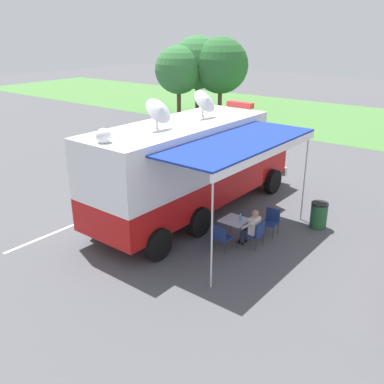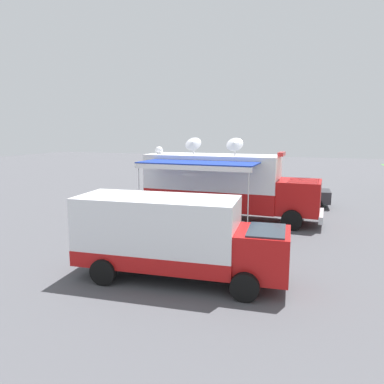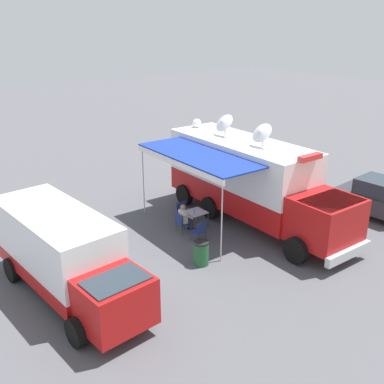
{
  "view_description": "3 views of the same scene",
  "coord_description": "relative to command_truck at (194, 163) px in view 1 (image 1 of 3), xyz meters",
  "views": [
    {
      "loc": [
        8.76,
        -10.79,
        6.46
      ],
      "look_at": [
        0.58,
        -0.08,
        1.23
      ],
      "focal_mm": 39.94,
      "sensor_mm": 36.0,
      "label": 1
    },
    {
      "loc": [
        19.32,
        5.6,
        4.81
      ],
      "look_at": [
        0.92,
        -0.85,
        1.53
      ],
      "focal_mm": 34.39,
      "sensor_mm": 36.0,
      "label": 2
    },
    {
      "loc": [
        13.18,
        13.6,
        8.3
      ],
      "look_at": [
        1.92,
        -1.01,
        1.27
      ],
      "focal_mm": 42.11,
      "sensor_mm": 36.0,
      "label": 3
    }
  ],
  "objects": [
    {
      "name": "tree_right_of_centre",
      "position": [
        -9.94,
        16.49,
        1.77
      ],
      "size": [
        4.19,
        4.19,
        5.82
      ],
      "color": "brown",
      "rests_on": "ground"
    },
    {
      "name": "folding_chair_at_table",
      "position": [
        3.11,
        -0.88,
        -1.43
      ],
      "size": [
        0.49,
        0.49,
        0.87
      ],
      "color": "navy",
      "rests_on": "ground"
    },
    {
      "name": "ground_plane",
      "position": [
        -0.05,
        -0.75,
        -1.95
      ],
      "size": [
        100.0,
        100.0,
        0.0
      ],
      "primitive_type": "plane",
      "color": "#515156"
    },
    {
      "name": "seated_responder",
      "position": [
        2.92,
        -0.88,
        -1.3
      ],
      "size": [
        0.67,
        0.56,
        1.25
      ],
      "color": "silver",
      "rests_on": "ground"
    },
    {
      "name": "lot_stripe",
      "position": [
        -2.77,
        -3.53,
        -1.94
      ],
      "size": [
        0.22,
        4.8,
        0.01
      ],
      "primitive_type": "cube",
      "rotation": [
        0.0,
        0.0,
        -0.02
      ],
      "color": "silver",
      "rests_on": "ground"
    },
    {
      "name": "folding_table",
      "position": [
        2.31,
        -0.91,
        -1.27
      ],
      "size": [
        0.82,
        0.82,
        0.73
      ],
      "color": "silver",
      "rests_on": "ground"
    },
    {
      "name": "tree_left_of_centre",
      "position": [
        -11.83,
        16.07,
        1.91
      ],
      "size": [
        4.03,
        4.03,
        5.88
      ],
      "color": "brown",
      "rests_on": "ground"
    },
    {
      "name": "grass_verge",
      "position": [
        -0.05,
        20.05,
        -1.94
      ],
      "size": [
        80.0,
        14.0,
        0.01
      ],
      "primitive_type": "cube",
      "color": "#4C7F3D",
      "rests_on": "ground"
    },
    {
      "name": "folding_chair_spare_by_truck",
      "position": [
        3.02,
        0.23,
        -1.43
      ],
      "size": [
        0.51,
        0.51,
        0.87
      ],
      "color": "navy",
      "rests_on": "ground"
    },
    {
      "name": "trash_bin",
      "position": [
        4.09,
        1.66,
        -1.49
      ],
      "size": [
        0.57,
        0.57,
        0.91
      ],
      "color": "#235B33",
      "rests_on": "ground"
    },
    {
      "name": "command_truck",
      "position": [
        0.0,
        0.0,
        0.0
      ],
      "size": [
        4.97,
        9.54,
        4.53
      ],
      "color": "#B71414",
      "rests_on": "ground"
    },
    {
      "name": "car_behind_truck",
      "position": [
        -4.9,
        3.39,
        -1.07
      ],
      "size": [
        2.23,
        4.31,
        1.76
      ],
      "color": "#2D2D33",
      "rests_on": "ground"
    },
    {
      "name": "folding_chair_beside_table",
      "position": [
        2.36,
        -1.76,
        -1.43
      ],
      "size": [
        0.49,
        0.49,
        0.87
      ],
      "color": "navy",
      "rests_on": "ground"
    },
    {
      "name": "tree_far_left",
      "position": [
        -12.32,
        14.36,
        1.47
      ],
      "size": [
        3.58,
        3.58,
        5.22
      ],
      "color": "brown",
      "rests_on": "ground"
    },
    {
      "name": "water_bottle",
      "position": [
        2.47,
        -0.83,
        -1.11
      ],
      "size": [
        0.07,
        0.07,
        0.22
      ],
      "color": "#4C99D8",
      "rests_on": "folding_table"
    }
  ]
}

